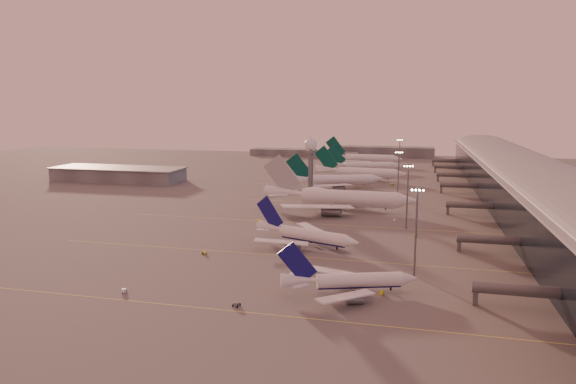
# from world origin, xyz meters

# --- Properties ---
(ground) EXTENTS (700.00, 700.00, 0.00)m
(ground) POSITION_xyz_m (0.00, 0.00, 0.00)
(ground) COLOR #4D4B4B
(ground) RESTS_ON ground
(taxiway_markings) EXTENTS (180.00, 185.25, 0.02)m
(taxiway_markings) POSITION_xyz_m (30.00, 56.00, 0.01)
(taxiway_markings) COLOR #E8DE51
(taxiway_markings) RESTS_ON ground
(terminal) EXTENTS (57.00, 362.00, 23.04)m
(terminal) POSITION_xyz_m (107.88, 110.09, 10.52)
(terminal) COLOR black
(terminal) RESTS_ON ground
(hangar) EXTENTS (82.00, 27.00, 8.50)m
(hangar) POSITION_xyz_m (-120.00, 140.00, 4.32)
(hangar) COLOR slate
(hangar) RESTS_ON ground
(radar_tower) EXTENTS (6.40, 6.40, 31.10)m
(radar_tower) POSITION_xyz_m (5.00, 120.00, 20.95)
(radar_tower) COLOR #5B5E63
(radar_tower) RESTS_ON ground
(mast_a) EXTENTS (3.60, 0.56, 25.00)m
(mast_a) POSITION_xyz_m (58.00, 0.00, 13.74)
(mast_a) COLOR #5B5E63
(mast_a) RESTS_ON ground
(mast_b) EXTENTS (3.60, 0.56, 25.00)m
(mast_b) POSITION_xyz_m (55.00, 55.00, 13.74)
(mast_b) COLOR #5B5E63
(mast_b) RESTS_ON ground
(mast_c) EXTENTS (3.60, 0.56, 25.00)m
(mast_c) POSITION_xyz_m (50.00, 110.00, 13.74)
(mast_c) COLOR #5B5E63
(mast_c) RESTS_ON ground
(mast_d) EXTENTS (3.60, 0.56, 25.00)m
(mast_d) POSITION_xyz_m (48.00, 200.00, 13.74)
(mast_d) COLOR #5B5E63
(mast_d) RESTS_ON ground
(distant_horizon) EXTENTS (165.00, 37.50, 9.00)m
(distant_horizon) POSITION_xyz_m (2.62, 325.14, 3.89)
(distant_horizon) COLOR slate
(distant_horizon) RESTS_ON ground
(narrowbody_near) EXTENTS (34.20, 26.83, 13.86)m
(narrowbody_near) POSITION_xyz_m (42.25, -17.76, 2.81)
(narrowbody_near) COLOR white
(narrowbody_near) RESTS_ON ground
(narrowbody_mid) EXTENTS (38.09, 29.84, 15.53)m
(narrowbody_mid) POSITION_xyz_m (22.65, 22.87, 3.14)
(narrowbody_mid) COLOR white
(narrowbody_mid) RESTS_ON ground
(widebody_white) EXTENTS (69.60, 55.68, 24.47)m
(widebody_white) POSITION_xyz_m (25.31, 83.59, 4.24)
(widebody_white) COLOR white
(widebody_white) RESTS_ON ground
(greentail_a) EXTENTS (53.42, 42.40, 20.25)m
(greentail_a) POSITION_xyz_m (14.86, 144.14, 3.58)
(greentail_a) COLOR white
(greentail_a) RESTS_ON ground
(greentail_b) EXTENTS (58.18, 46.73, 21.17)m
(greentail_b) POSITION_xyz_m (25.07, 177.74, 3.74)
(greentail_b) COLOR white
(greentail_b) RESTS_ON ground
(greentail_c) EXTENTS (52.34, 41.80, 19.29)m
(greentail_c) POSITION_xyz_m (24.00, 217.74, 3.41)
(greentail_c) COLOR white
(greentail_c) RESTS_ON ground
(greentail_d) EXTENTS (60.61, 48.79, 22.01)m
(greentail_d) POSITION_xyz_m (19.55, 262.40, 3.89)
(greentail_d) COLOR white
(greentail_d) RESTS_ON ground
(gsv_truck_a) EXTENTS (5.62, 3.57, 2.13)m
(gsv_truck_a) POSITION_xyz_m (-12.60, -30.49, 1.09)
(gsv_truck_a) COLOR white
(gsv_truck_a) RESTS_ON ground
(gsv_tug_near) EXTENTS (2.72, 3.75, 0.97)m
(gsv_tug_near) POSITION_xyz_m (17.52, -32.40, 0.50)
(gsv_tug_near) COLOR slate
(gsv_tug_near) RESTS_ON ground
(gsv_catering_a) EXTENTS (4.99, 3.03, 3.81)m
(gsv_catering_a) POSITION_xyz_m (50.29, -16.71, 1.90)
(gsv_catering_a) COLOR yellow
(gsv_catering_a) RESTS_ON ground
(gsv_tug_mid) EXTENTS (3.27, 3.48, 0.86)m
(gsv_tug_mid) POSITION_xyz_m (-6.43, 5.39, 0.44)
(gsv_tug_mid) COLOR yellow
(gsv_tug_mid) RESTS_ON ground
(gsv_truck_b) EXTENTS (4.94, 3.44, 1.88)m
(gsv_truck_b) POSITION_xyz_m (58.75, 44.17, 0.96)
(gsv_truck_b) COLOR yellow
(gsv_truck_b) RESTS_ON ground
(gsv_truck_c) EXTENTS (6.25, 5.26, 2.46)m
(gsv_truck_c) POSITION_xyz_m (-2.63, 52.29, 1.25)
(gsv_truck_c) COLOR yellow
(gsv_truck_c) RESTS_ON ground
(gsv_catering_b) EXTENTS (4.84, 3.29, 3.64)m
(gsv_catering_b) POSITION_xyz_m (50.48, 67.26, 1.82)
(gsv_catering_b) COLOR white
(gsv_catering_b) RESTS_ON ground
(gsv_tug_far) EXTENTS (2.44, 3.65, 0.98)m
(gsv_tug_far) POSITION_xyz_m (11.34, 95.09, 0.50)
(gsv_tug_far) COLOR white
(gsv_tug_far) RESTS_ON ground
(gsv_truck_d) EXTENTS (2.87, 6.01, 2.33)m
(gsv_truck_d) POSITION_xyz_m (-19.88, 132.68, 1.19)
(gsv_truck_d) COLOR white
(gsv_truck_d) RESTS_ON ground
(gsv_tug_hangar) EXTENTS (3.42, 2.46, 0.89)m
(gsv_tug_hangar) POSITION_xyz_m (45.37, 162.32, 0.46)
(gsv_tug_hangar) COLOR yellow
(gsv_tug_hangar) RESTS_ON ground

